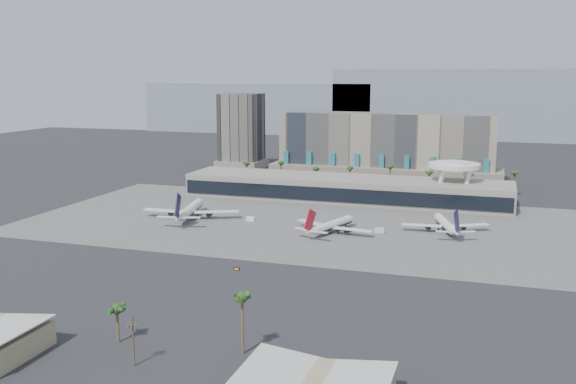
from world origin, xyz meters
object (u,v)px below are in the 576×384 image
(utility_pole, at_px, (133,337))
(airliner_left, at_px, (190,210))
(airliner_right, at_px, (446,224))
(service_vehicle_b, at_px, (379,230))
(airliner_centre, at_px, (332,225))
(service_vehicle_a, at_px, (251,219))
(taxiway_sign, at_px, (237,269))

(utility_pole, xyz_separation_m, airliner_left, (-55.94, 140.53, -3.09))
(airliner_right, distance_m, service_vehicle_b, 28.44)
(utility_pole, relative_size, service_vehicle_b, 3.19)
(airliner_centre, bearing_deg, service_vehicle_a, -174.69)
(taxiway_sign, bearing_deg, service_vehicle_b, 57.33)
(utility_pole, bearing_deg, airliner_centre, 84.67)
(service_vehicle_b, bearing_deg, airliner_right, 6.31)
(airliner_centre, bearing_deg, airliner_right, 38.42)
(taxiway_sign, bearing_deg, service_vehicle_a, 103.84)
(airliner_centre, distance_m, service_vehicle_b, 20.16)
(utility_pole, distance_m, airliner_left, 151.29)
(airliner_left, relative_size, airliner_right, 1.24)
(airliner_left, xyz_separation_m, taxiway_sign, (50.47, -66.01, -3.57))
(service_vehicle_a, bearing_deg, service_vehicle_b, -2.99)
(airliner_left, xyz_separation_m, service_vehicle_b, (87.51, 0.79, -3.08))
(airliner_left, bearing_deg, taxiway_sign, -64.28)
(airliner_left, distance_m, taxiway_sign, 83.17)
(utility_pole, height_order, taxiway_sign, utility_pole)
(airliner_left, xyz_separation_m, service_vehicle_a, (28.33, 4.18, -3.09))
(taxiway_sign, bearing_deg, airliner_right, 46.57)
(service_vehicle_a, bearing_deg, taxiway_sign, -72.21)
(airliner_centre, height_order, service_vehicle_a, airliner_centre)
(utility_pole, distance_m, service_vehicle_a, 147.45)
(utility_pole, relative_size, airliner_centre, 0.33)
(service_vehicle_a, xyz_separation_m, service_vehicle_b, (59.18, -3.39, 0.01))
(utility_pole, height_order, service_vehicle_b, utility_pole)
(airliner_left, relative_size, airliner_centre, 1.26)
(airliner_right, xyz_separation_m, service_vehicle_b, (-26.62, -9.72, -2.39))
(service_vehicle_b, bearing_deg, taxiway_sign, -132.74)
(utility_pole, distance_m, airliner_right, 161.91)
(airliner_left, height_order, taxiway_sign, airliner_left)
(utility_pole, xyz_separation_m, taxiway_sign, (-5.47, 74.52, -6.66))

